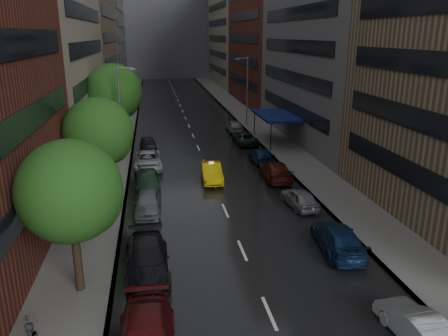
{
  "coord_description": "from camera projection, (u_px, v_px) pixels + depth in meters",
  "views": [
    {
      "loc": [
        -4.73,
        -12.24,
        12.01
      ],
      "look_at": [
        0.0,
        16.56,
        3.0
      ],
      "focal_mm": 35.0,
      "sensor_mm": 36.0,
      "label": 1
    }
  ],
  "objects": [
    {
      "name": "sidewalk_left",
      "position": [
        123.0,
        122.0,
        61.54
      ],
      "size": [
        4.0,
        140.0,
        0.15
      ],
      "primitive_type": "cube",
      "color": "gray",
      "rests_on": "ground"
    },
    {
      "name": "tree_far",
      "position": [
        114.0,
        92.0,
        44.75
      ],
      "size": [
        5.76,
        5.76,
        9.17
      ],
      "color": "#382619",
      "rests_on": "ground"
    },
    {
      "name": "tree_mid",
      "position": [
        98.0,
        132.0,
        30.65
      ],
      "size": [
        4.92,
        4.92,
        7.84
      ],
      "color": "#382619",
      "rests_on": "ground"
    },
    {
      "name": "tree_near",
      "position": [
        70.0,
        192.0,
        19.68
      ],
      "size": [
        4.76,
        4.76,
        7.59
      ],
      "color": "#382619",
      "rests_on": "ground"
    },
    {
      "name": "street_lamp_left",
      "position": [
        121.0,
        112.0,
        41.46
      ],
      "size": [
        1.74,
        0.22,
        9.0
      ],
      "color": "gray",
      "rests_on": "sidewalk_left"
    },
    {
      "name": "buildings_right",
      "position": [
        278.0,
        13.0,
        67.16
      ],
      "size": [
        8.05,
        109.1,
        36.0
      ],
      "color": "#937A5B",
      "rests_on": "ground"
    },
    {
      "name": "buildings_left",
      "position": [
        77.0,
        5.0,
        64.21
      ],
      "size": [
        8.0,
        108.0,
        38.0
      ],
      "color": "maroon",
      "rests_on": "ground"
    },
    {
      "name": "awning",
      "position": [
        276.0,
        116.0,
        49.28
      ],
      "size": [
        4.0,
        8.0,
        3.12
      ],
      "color": "navy",
      "rests_on": "sidewalk_right"
    },
    {
      "name": "parked_cars_right",
      "position": [
        274.0,
        170.0,
        37.73
      ],
      "size": [
        2.67,
        44.72,
        1.54
      ],
      "color": "#A8AEB2",
      "rests_on": "ground"
    },
    {
      "name": "ped_black_umbrella",
      "position": [
        29.0,
        335.0,
        16.05
      ],
      "size": [
        1.06,
        1.03,
        2.09
      ],
      "color": "#424146",
      "rests_on": "sidewalk_left"
    },
    {
      "name": "taxi",
      "position": [
        211.0,
        172.0,
        36.98
      ],
      "size": [
        1.77,
        4.68,
        1.52
      ],
      "primitive_type": "imported",
      "rotation": [
        0.0,
        0.0,
        -0.03
      ],
      "color": "yellow",
      "rests_on": "ground"
    },
    {
      "name": "road",
      "position": [
        187.0,
        120.0,
        62.96
      ],
      "size": [
        14.0,
        140.0,
        0.01
      ],
      "primitive_type": "cube",
      "color": "black",
      "rests_on": "ground"
    },
    {
      "name": "parked_cars_left",
      "position": [
        148.0,
        202.0,
        30.51
      ],
      "size": [
        2.6,
        36.62,
        1.6
      ],
      "color": "#501010",
      "rests_on": "ground"
    },
    {
      "name": "building_far",
      "position": [
        166.0,
        19.0,
        122.35
      ],
      "size": [
        40.0,
        14.0,
        32.0
      ],
      "primitive_type": "cube",
      "color": "slate",
      "rests_on": "ground"
    },
    {
      "name": "sidewalk_right",
      "position": [
        247.0,
        118.0,
        64.33
      ],
      "size": [
        4.0,
        140.0,
        0.15
      ],
      "primitive_type": "cube",
      "color": "gray",
      "rests_on": "ground"
    },
    {
      "name": "street_lamp_right",
      "position": [
        247.0,
        90.0,
        57.99
      ],
      "size": [
        1.74,
        0.22,
        9.0
      ],
      "color": "gray",
      "rests_on": "sidewalk_right"
    }
  ]
}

